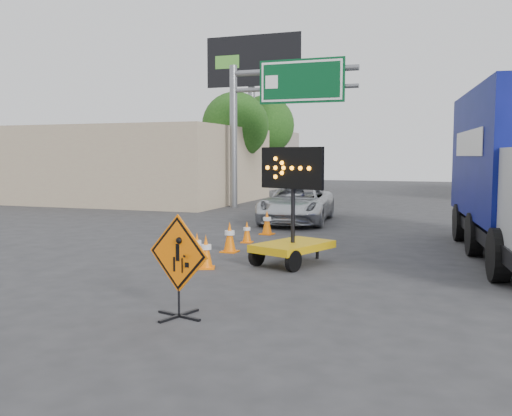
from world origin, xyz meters
The scene contains 15 objects.
ground centered at (0.00, 0.00, 0.00)m, with size 100.00×100.00×0.00m, color #2D2D30.
storefront_left_near centered at (-14.00, 20.00, 2.00)m, with size 14.00×10.00×4.00m, color tan.
storefront_left_far centered at (-15.00, 34.00, 2.20)m, with size 12.00×10.00×4.40m, color gray.
highway_gantry centered at (-4.43, 17.96, 5.07)m, with size 6.18×0.38×6.90m.
billboard centered at (-8.35, 25.87, 7.35)m, with size 6.10×0.54×9.85m.
tree_left_near centered at (-8.00, 22.00, 4.16)m, with size 3.71×3.71×6.03m.
tree_left_far centered at (-9.00, 30.00, 4.60)m, with size 4.10×4.10×6.66m.
construction_sign centered at (-0.24, 0.11, 0.85)m, with size 1.17×0.84×1.61m.
arrow_board centered at (0.25, 4.85, 0.61)m, with size 1.75×2.18×2.70m.
pickup_truck centered at (-1.90, 12.92, 0.71)m, with size 2.35×5.09×1.41m, color silver.
cone_a centered at (-1.45, 3.77, 0.38)m, with size 0.50×0.50×0.76m.
cone_b centered at (-2.14, 4.74, 0.33)m, with size 0.34×0.34×0.65m.
cone_c centered at (-1.77, 5.94, 0.40)m, with size 0.42×0.42×0.80m.
cone_d centered at (-1.92, 7.61, 0.32)m, with size 0.35×0.35×0.63m.
cone_e centered at (-1.92, 9.44, 0.39)m, with size 0.45×0.45×0.78m.
Camera 1 is at (3.83, -7.68, 2.51)m, focal length 40.00 mm.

